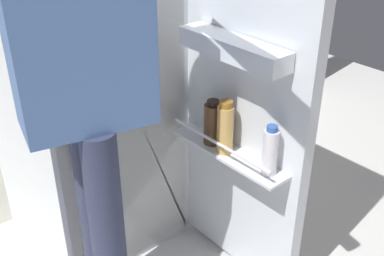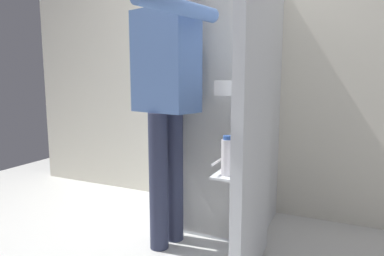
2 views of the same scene
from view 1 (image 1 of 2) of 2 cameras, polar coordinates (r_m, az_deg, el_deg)
name	(u,v)px [view 1 (image 1 of 2)]	position (r m, az deg, el deg)	size (l,w,h in m)	color
refrigerator	(93,63)	(2.04, -11.66, 7.61)	(0.70, 1.25, 1.75)	silver
person	(86,67)	(1.49, -12.44, 7.05)	(0.57, 0.80, 1.76)	#2D334C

